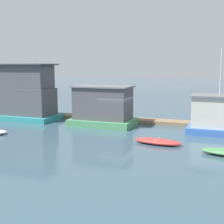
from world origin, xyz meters
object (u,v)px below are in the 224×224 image
Objects in this scene: houseboat_teal at (23,94)px; houseboat_green at (103,107)px; dinghy_red at (157,141)px; mooring_post_centre at (47,109)px.

houseboat_green is (8.42, -0.15, -0.84)m from houseboat_teal.
houseboat_teal is 2.11× the size of dinghy_red.
mooring_post_centre is (1.80, 1.39, -1.59)m from houseboat_teal.
mooring_post_centre reaches higher than dinghy_red.
dinghy_red is at bearing -39.78° from houseboat_green.
houseboat_teal reaches higher than houseboat_green.
houseboat_green reaches higher than dinghy_red.
houseboat_teal is 15.39m from dinghy_red.
houseboat_green is 7.84m from dinghy_red.
houseboat_green reaches higher than mooring_post_centre.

